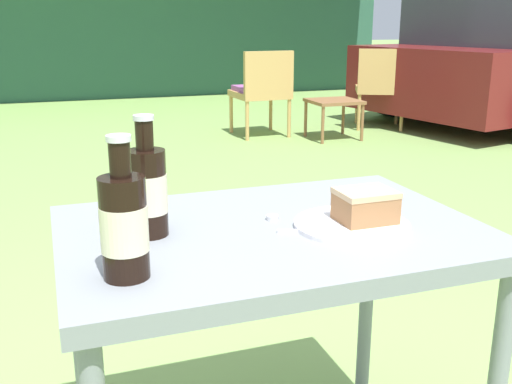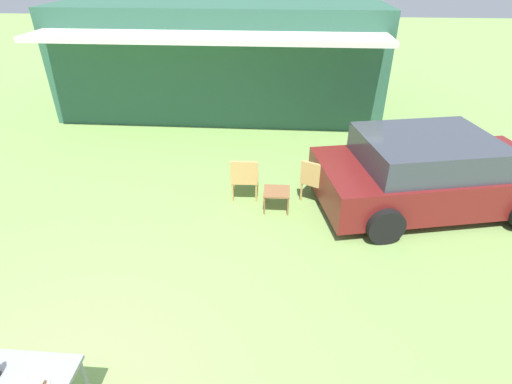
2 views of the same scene
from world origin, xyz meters
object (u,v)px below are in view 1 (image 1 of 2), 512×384
object	(u,v)px
cake_on_plate	(359,214)
cola_bottle_near	(147,190)
wicker_chair_cushioned	(262,88)
wicker_chair_plain	(381,84)
cola_bottle_far	(124,224)
garden_side_table	(334,105)
patio_table	(271,259)

from	to	relation	value
cake_on_plate	cola_bottle_near	world-z (taller)	cola_bottle_near
wicker_chair_cushioned	wicker_chair_plain	distance (m)	1.32
cake_on_plate	cola_bottle_far	world-z (taller)	cola_bottle_far
wicker_chair_plain	garden_side_table	distance (m)	0.81
wicker_chair_cushioned	patio_table	distance (m)	4.71
cola_bottle_far	cola_bottle_near	bearing A→B (deg)	69.99
garden_side_table	cola_bottle_near	bearing A→B (deg)	-121.38
cake_on_plate	cola_bottle_near	bearing A→B (deg)	167.50
cola_bottle_far	patio_table	bearing A→B (deg)	26.09
wicker_chair_plain	patio_table	world-z (taller)	wicker_chair_plain
wicker_chair_cushioned	patio_table	world-z (taller)	wicker_chair_cushioned
wicker_chair_cushioned	wicker_chair_plain	xyz separation A→B (m)	(1.32, -0.01, 0.00)
wicker_chair_plain	wicker_chair_cushioned	bearing A→B (deg)	25.52
wicker_chair_plain	garden_side_table	xyz separation A→B (m)	(-0.72, -0.35, -0.14)
wicker_chair_cushioned	cake_on_plate	xyz separation A→B (m)	(-1.42, -4.49, 0.25)
wicker_chair_plain	cola_bottle_near	distance (m)	5.42
wicker_chair_plain	cola_bottle_near	xyz separation A→B (m)	(-3.17, -4.38, 0.32)
cola_bottle_far	wicker_chair_plain	bearing A→B (deg)	54.67
wicker_chair_plain	garden_side_table	world-z (taller)	wicker_chair_plain
wicker_chair_cushioned	cola_bottle_near	world-z (taller)	cola_bottle_near
garden_side_table	wicker_chair_plain	bearing A→B (deg)	26.21
patio_table	cola_bottle_near	world-z (taller)	cola_bottle_near
wicker_chair_cushioned	cola_bottle_near	bearing A→B (deg)	65.15
cola_bottle_near	cola_bottle_far	distance (m)	0.21
garden_side_table	patio_table	xyz separation A→B (m)	(-2.20, -4.06, 0.29)
cola_bottle_near	cola_bottle_far	size ratio (longest dim) A/B	1.00
patio_table	cola_bottle_far	bearing A→B (deg)	-153.91
garden_side_table	wicker_chair_cushioned	bearing A→B (deg)	148.86
wicker_chair_plain	cola_bottle_far	bearing A→B (deg)	80.79
garden_side_table	patio_table	world-z (taller)	patio_table
garden_side_table	cola_bottle_far	distance (m)	4.94
wicker_chair_plain	cola_bottle_far	size ratio (longest dim) A/B	3.38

